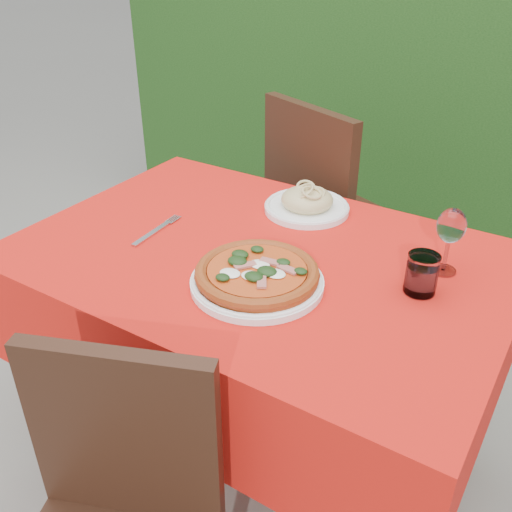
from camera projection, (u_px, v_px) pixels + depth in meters
The scene contains 9 objects.
ground at pixel (259, 450), 1.86m from camera, with size 60.00×60.00×0.00m, color slate.
hedge at pixel (445, 72), 2.53m from camera, with size 3.20×0.55×1.78m.
dining_table at pixel (260, 300), 1.56m from camera, with size 1.26×0.86×0.75m.
chair_far at pixel (327, 212), 2.12m from camera, with size 0.57×0.57×0.97m.
pizza_plate at pixel (257, 276), 1.33m from camera, with size 0.36×0.36×0.06m.
pasta_plate at pixel (307, 203), 1.68m from camera, with size 0.25×0.25×0.07m.
water_glass at pixel (421, 276), 1.30m from camera, with size 0.07×0.07×0.10m.
wine_glass at pixel (451, 228), 1.34m from camera, with size 0.07×0.07×0.17m.
fork at pixel (152, 233), 1.57m from camera, with size 0.03×0.22×0.01m, color #BBBCC2.
Camera 1 is at (0.68, -1.09, 1.49)m, focal length 40.00 mm.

